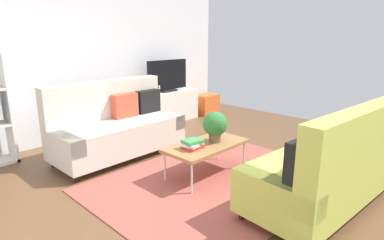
{
  "coord_description": "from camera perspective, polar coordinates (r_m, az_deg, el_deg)",
  "views": [
    {
      "loc": [
        -2.65,
        -2.4,
        1.73
      ],
      "look_at": [
        0.3,
        0.46,
        0.65
      ],
      "focal_mm": 29.62,
      "sensor_mm": 36.0,
      "label": 1
    }
  ],
  "objects": [
    {
      "name": "ground_plane",
      "position": [
        3.97,
        1.81,
        -11.1
      ],
      "size": [
        7.68,
        7.68,
        0.0
      ],
      "primitive_type": "plane",
      "color": "brown"
    },
    {
      "name": "wall_far",
      "position": [
        5.84,
        -19.23,
        11.22
      ],
      "size": [
        6.4,
        0.12,
        2.9
      ],
      "primitive_type": "cube",
      "color": "silver",
      "rests_on": "ground_plane"
    },
    {
      "name": "area_rug",
      "position": [
        4.01,
        4.22,
        -10.74
      ],
      "size": [
        2.9,
        2.2,
        0.01
      ],
      "primitive_type": "cube",
      "color": "#9E4C42",
      "rests_on": "ground_plane"
    },
    {
      "name": "couch_beige",
      "position": [
        4.81,
        -13.3,
        -1.13
      ],
      "size": [
        1.91,
        0.87,
        1.1
      ],
      "rotation": [
        0.0,
        0.0,
        3.16
      ],
      "color": "beige",
      "rests_on": "ground_plane"
    },
    {
      "name": "couch_green",
      "position": [
        3.55,
        23.37,
        -7.77
      ],
      "size": [
        1.96,
        0.99,
        1.1
      ],
      "rotation": [
        0.0,
        0.0,
        -0.08
      ],
      "color": "#C1CC51",
      "rests_on": "ground_plane"
    },
    {
      "name": "coffee_table",
      "position": [
        4.02,
        2.6,
        -4.7
      ],
      "size": [
        1.1,
        0.56,
        0.42
      ],
      "color": "#9E7042",
      "rests_on": "ground_plane"
    },
    {
      "name": "tv_console",
      "position": [
        6.62,
        -4.44,
        2.43
      ],
      "size": [
        1.4,
        0.44,
        0.64
      ],
      "primitive_type": "cube",
      "color": "silver",
      "rests_on": "ground_plane"
    },
    {
      "name": "tv",
      "position": [
        6.5,
        -4.43,
        7.85
      ],
      "size": [
        1.0,
        0.2,
        0.64
      ],
      "color": "black",
      "rests_on": "tv_console"
    },
    {
      "name": "storage_trunk",
      "position": [
        7.33,
        2.55,
        2.88
      ],
      "size": [
        0.52,
        0.4,
        0.44
      ],
      "primitive_type": "cube",
      "color": "orange",
      "rests_on": "ground_plane"
    },
    {
      "name": "potted_plant",
      "position": [
        4.04,
        4.17,
        -0.91
      ],
      "size": [
        0.31,
        0.31,
        0.39
      ],
      "color": "brown",
      "rests_on": "coffee_table"
    },
    {
      "name": "table_book_0",
      "position": [
        3.85,
        0.16,
        -4.85
      ],
      "size": [
        0.24,
        0.19,
        0.04
      ],
      "primitive_type": "cube",
      "rotation": [
        0.0,
        0.0,
        -0.02
      ],
      "color": "red",
      "rests_on": "coffee_table"
    },
    {
      "name": "table_book_1",
      "position": [
        3.84,
        0.16,
        -4.35
      ],
      "size": [
        0.27,
        0.22,
        0.03
      ],
      "primitive_type": "cube",
      "rotation": [
        0.0,
        0.0,
        0.19
      ],
      "color": "silver",
      "rests_on": "table_book_0"
    },
    {
      "name": "table_book_2",
      "position": [
        3.83,
        0.16,
        -3.84
      ],
      "size": [
        0.26,
        0.21,
        0.04
      ],
      "primitive_type": "cube",
      "rotation": [
        0.0,
        0.0,
        -0.14
      ],
      "color": "#3F8C4C",
      "rests_on": "table_book_1"
    },
    {
      "name": "vase_0",
      "position": [
        6.22,
        -8.84,
        5.22
      ],
      "size": [
        0.08,
        0.08,
        0.15
      ],
      "primitive_type": "cylinder",
      "color": "#B24C4C",
      "rests_on": "tv_console"
    },
    {
      "name": "bottle_0",
      "position": [
        6.23,
        -7.31,
        5.51
      ],
      "size": [
        0.04,
        0.04,
        0.2
      ],
      "primitive_type": "cylinder",
      "color": "#3F8C4C",
      "rests_on": "tv_console"
    },
    {
      "name": "bottle_1",
      "position": [
        6.29,
        -6.65,
        5.7
      ],
      "size": [
        0.05,
        0.05,
        0.22
      ],
      "primitive_type": "cylinder",
      "color": "silver",
      "rests_on": "tv_console"
    },
    {
      "name": "bottle_2",
      "position": [
        6.36,
        -5.95,
        5.53
      ],
      "size": [
        0.04,
        0.04,
        0.16
      ],
      "primitive_type": "cylinder",
      "color": "silver",
      "rests_on": "tv_console"
    }
  ]
}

